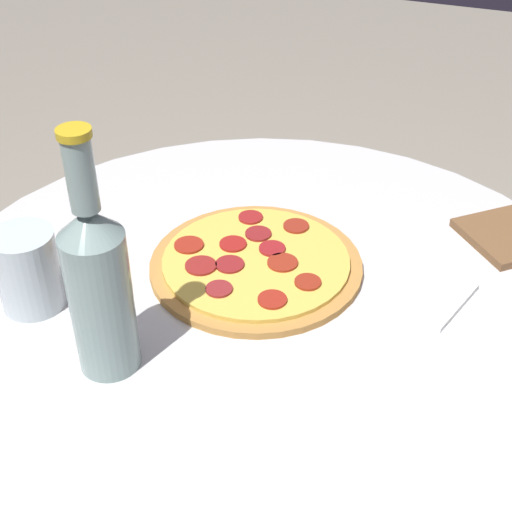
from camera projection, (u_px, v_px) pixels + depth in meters
The scene contains 5 objects.
table at pixel (266, 398), 1.01m from camera, with size 0.90×0.90×0.76m.
pizza at pixel (256, 263), 0.95m from camera, with size 0.28×0.28×0.02m.
beer_bottle at pixel (99, 284), 0.75m from camera, with size 0.07×0.07×0.29m.
drinking_glass at pixel (28, 270), 0.87m from camera, with size 0.08×0.08×0.10m.
napkin at pixel (437, 298), 0.90m from camera, with size 0.12×0.09×0.01m.
Camera 1 is at (0.66, 0.25, 1.33)m, focal length 50.00 mm.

